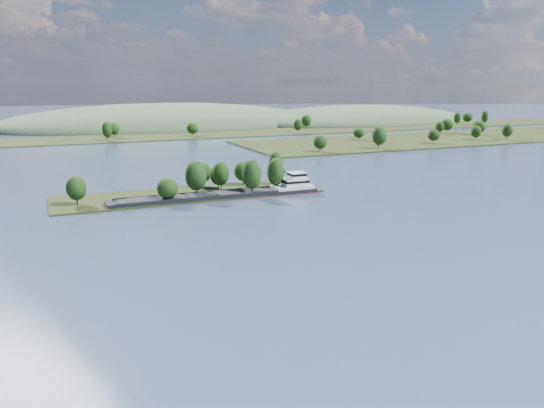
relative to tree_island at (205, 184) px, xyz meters
name	(u,v)px	position (x,y,z in m)	size (l,w,h in m)	color
ground	(244,236)	(-5.91, -59.05, -4.13)	(1800.00, 1800.00, 0.00)	#334259
tree_island	(205,184)	(0.00, 0.00, 0.00)	(100.00, 30.49, 14.95)	#232D14
right_bank	(450,138)	(225.51, 120.52, -3.08)	(320.00, 90.00, 15.63)	#232D14
back_shoreline	(128,137)	(3.43, 220.65, -3.42)	(900.00, 60.00, 14.93)	#232D14
hill_east	(359,122)	(254.09, 290.95, -4.13)	(260.00, 140.00, 36.00)	#43583D
hill_west	(166,126)	(54.09, 320.95, -4.13)	(320.00, 160.00, 44.00)	#43583D
cargo_barge	(231,194)	(7.57, -9.10, -2.78)	(79.29, 10.57, 10.71)	black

